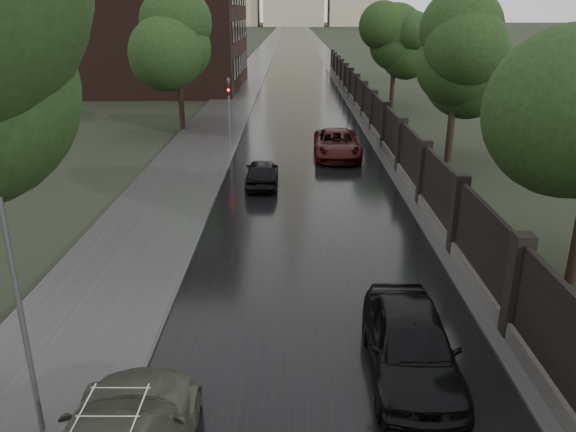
{
  "coord_description": "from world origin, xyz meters",
  "views": [
    {
      "loc": [
        -0.75,
        -6.94,
        7.51
      ],
      "look_at": [
        -0.86,
        9.46,
        1.5
      ],
      "focal_mm": 35.0,
      "sensor_mm": 36.0,
      "label": 1
    }
  ],
  "objects_px": {
    "car_right_near": "(411,344)",
    "tree_right_b": "(457,65)",
    "hatchback_left": "(262,173)",
    "car_right_far": "(337,144)",
    "tree_right_c": "(395,45)",
    "traffic_light": "(229,107)",
    "lamp_post": "(20,311)",
    "tree_left_far": "(178,49)"
  },
  "relations": [
    {
      "from": "lamp_post",
      "to": "car_right_far",
      "type": "bearing_deg",
      "value": 71.64
    },
    {
      "from": "car_right_near",
      "to": "hatchback_left",
      "type": "bearing_deg",
      "value": 107.01
    },
    {
      "from": "tree_right_c",
      "to": "car_right_far",
      "type": "bearing_deg",
      "value": -108.73
    },
    {
      "from": "hatchback_left",
      "to": "car_right_near",
      "type": "relative_size",
      "value": 0.79
    },
    {
      "from": "hatchback_left",
      "to": "tree_right_c",
      "type": "bearing_deg",
      "value": -113.8
    },
    {
      "from": "traffic_light",
      "to": "car_right_near",
      "type": "xyz_separation_m",
      "value": [
        6.13,
        -21.56,
        -1.62
      ]
    },
    {
      "from": "lamp_post",
      "to": "hatchback_left",
      "type": "xyz_separation_m",
      "value": [
        3.31,
        16.08,
        -2.05
      ]
    },
    {
      "from": "traffic_light",
      "to": "hatchback_left",
      "type": "bearing_deg",
      "value": -73.42
    },
    {
      "from": "tree_right_b",
      "to": "car_right_far",
      "type": "bearing_deg",
      "value": 170.95
    },
    {
      "from": "tree_right_c",
      "to": "traffic_light",
      "type": "xyz_separation_m",
      "value": [
        -11.8,
        -15.01,
        -2.55
      ]
    },
    {
      "from": "tree_right_c",
      "to": "lamp_post",
      "type": "height_order",
      "value": "tree_right_c"
    },
    {
      "from": "car_right_near",
      "to": "car_right_far",
      "type": "xyz_separation_m",
      "value": [
        -0.12,
        19.49,
        -0.05
      ]
    },
    {
      "from": "traffic_light",
      "to": "hatchback_left",
      "type": "distance_m",
      "value": 7.94
    },
    {
      "from": "tree_right_b",
      "to": "traffic_light",
      "type": "relative_size",
      "value": 1.75
    },
    {
      "from": "car_right_near",
      "to": "tree_right_c",
      "type": "bearing_deg",
      "value": 82.71
    },
    {
      "from": "tree_left_far",
      "to": "car_right_near",
      "type": "relative_size",
      "value": 1.62
    },
    {
      "from": "lamp_post",
      "to": "car_right_near",
      "type": "distance_m",
      "value": 7.72
    },
    {
      "from": "tree_right_b",
      "to": "car_right_far",
      "type": "relative_size",
      "value": 1.34
    },
    {
      "from": "tree_right_b",
      "to": "car_right_far",
      "type": "xyz_separation_m",
      "value": [
        -5.79,
        0.92,
        -4.22
      ]
    },
    {
      "from": "tree_left_far",
      "to": "hatchback_left",
      "type": "distance_m",
      "value": 14.51
    },
    {
      "from": "lamp_post",
      "to": "hatchback_left",
      "type": "height_order",
      "value": "lamp_post"
    },
    {
      "from": "lamp_post",
      "to": "tree_right_b",
      "type": "bearing_deg",
      "value": 57.82
    },
    {
      "from": "tree_right_b",
      "to": "car_right_near",
      "type": "xyz_separation_m",
      "value": [
        -5.67,
        -18.56,
        -4.17
      ]
    },
    {
      "from": "car_right_near",
      "to": "car_right_far",
      "type": "relative_size",
      "value": 0.87
    },
    {
      "from": "car_right_near",
      "to": "tree_right_b",
      "type": "bearing_deg",
      "value": 74.53
    },
    {
      "from": "lamp_post",
      "to": "tree_right_c",
      "type": "bearing_deg",
      "value": 71.48
    },
    {
      "from": "tree_right_c",
      "to": "car_right_far",
      "type": "height_order",
      "value": "tree_right_c"
    },
    {
      "from": "tree_right_b",
      "to": "car_right_far",
      "type": "distance_m",
      "value": 7.23
    },
    {
      "from": "car_right_near",
      "to": "car_right_far",
      "type": "distance_m",
      "value": 19.49
    },
    {
      "from": "traffic_light",
      "to": "car_right_far",
      "type": "distance_m",
      "value": 6.57
    },
    {
      "from": "tree_right_b",
      "to": "tree_right_c",
      "type": "height_order",
      "value": "same"
    },
    {
      "from": "tree_right_b",
      "to": "tree_right_c",
      "type": "distance_m",
      "value": 18.0
    },
    {
      "from": "tree_right_c",
      "to": "traffic_light",
      "type": "height_order",
      "value": "tree_right_c"
    },
    {
      "from": "traffic_light",
      "to": "tree_right_c",
      "type": "bearing_deg",
      "value": 51.82
    },
    {
      "from": "tree_right_b",
      "to": "lamp_post",
      "type": "height_order",
      "value": "tree_right_b"
    },
    {
      "from": "tree_right_c",
      "to": "car_right_near",
      "type": "relative_size",
      "value": 1.53
    },
    {
      "from": "hatchback_left",
      "to": "car_right_far",
      "type": "height_order",
      "value": "car_right_far"
    },
    {
      "from": "tree_left_far",
      "to": "car_right_far",
      "type": "height_order",
      "value": "tree_left_far"
    },
    {
      "from": "tree_right_c",
      "to": "car_right_far",
      "type": "distance_m",
      "value": 18.52
    },
    {
      "from": "tree_left_far",
      "to": "traffic_light",
      "type": "bearing_deg",
      "value": -53.53
    },
    {
      "from": "tree_right_c",
      "to": "car_right_far",
      "type": "relative_size",
      "value": 1.34
    },
    {
      "from": "tree_left_far",
      "to": "lamp_post",
      "type": "bearing_deg",
      "value": -84.79
    }
  ]
}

